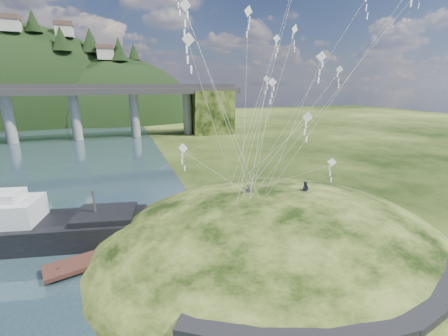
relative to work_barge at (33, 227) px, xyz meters
name	(u,v)px	position (x,y,z in m)	size (l,w,h in m)	color
ground	(202,273)	(14.09, -9.90, -1.77)	(320.00, 320.00, 0.00)	black
grass_hill	(276,258)	(22.09, -7.90, -3.27)	(36.00, 32.00, 13.00)	black
footpath	(367,311)	(21.56, -19.65, 0.32)	(22.29, 5.84, 0.83)	black
bridge	(31,105)	(-12.36, 60.16, 7.94)	(160.00, 11.00, 15.00)	#2D2B2B
far_ridge	(23,140)	(-29.49, 112.27, -9.20)	(153.00, 70.00, 94.50)	black
work_barge	(33,227)	(0.00, 0.00, 0.00)	(20.82, 9.28, 7.05)	black
wooden_dock	(137,246)	(9.25, -4.67, -1.29)	(15.28, 6.47, 1.09)	#321914
kite_flyers	(290,182)	(23.92, -6.79, 4.06)	(6.44, 2.04, 1.92)	#23252F
kite_swarm	(283,41)	(22.03, -7.30, 16.61)	(19.66, 15.03, 19.64)	white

